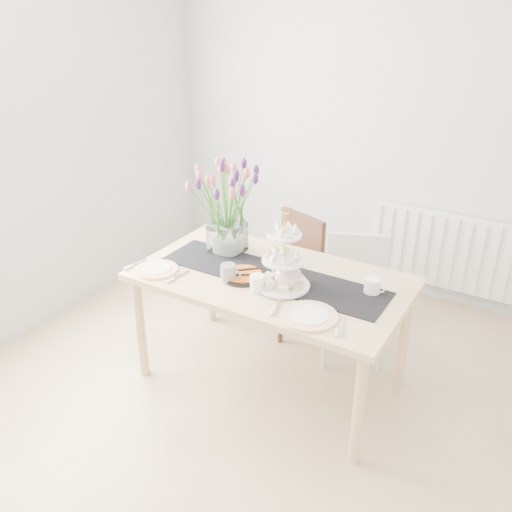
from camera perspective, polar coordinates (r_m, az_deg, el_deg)
The scene contains 15 objects.
room_shell at distance 2.39m, azimuth -1.78°, elevation 2.37°, with size 4.50×4.50×4.50m.
radiator at distance 4.47m, azimuth 19.44°, elevation 0.48°, with size 1.20×0.08×0.60m, color white.
dining_table at distance 3.24m, azimuth 1.60°, elevation -3.32°, with size 1.60×0.90×0.75m.
chair_brown at distance 3.97m, azimuth 3.72°, elevation -0.71°, with size 0.52×0.52×0.83m.
chair_white at distance 3.69m, azimuth 10.43°, elevation -3.32°, with size 0.53×0.53×0.83m.
table_runner at distance 3.20m, azimuth 1.62°, elevation -2.06°, with size 1.40×0.35×0.01m, color black.
tulip_vase at distance 3.36m, azimuth -3.14°, elevation 6.53°, with size 0.71×0.71×0.61m.
cake_stand at distance 3.02m, azimuth 2.91°, elevation -1.20°, with size 0.30×0.30×0.45m.
teapot at distance 3.04m, azimuth 3.41°, elevation -2.14°, with size 0.24×0.20×0.16m, color white, non-canonical shape.
cream_jug at distance 3.07m, azimuth 12.14°, elevation -3.10°, with size 0.09×0.09×0.09m, color white.
tart_tin at distance 3.18m, azimuth -1.38°, elevation -2.05°, with size 0.25×0.25×0.03m.
mug_grey at distance 3.12m, azimuth -2.95°, elevation -1.81°, with size 0.09×0.09×0.11m, color gray.
mug_white at distance 3.02m, azimuth 0.11°, elevation -2.90°, with size 0.08×0.08×0.10m, color white.
plate_left at distance 3.32m, azimuth -10.44°, elevation -1.40°, with size 0.26×0.26×0.01m, color white.
plate_right at distance 2.82m, azimuth 5.60°, elevation -6.32°, with size 0.30×0.30×0.02m, color white.
Camera 1 is at (1.20, -1.84, 2.25)m, focal length 38.00 mm.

